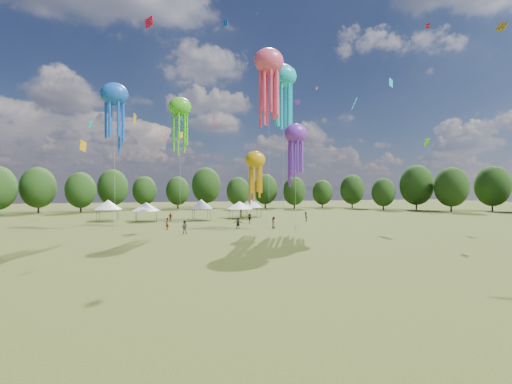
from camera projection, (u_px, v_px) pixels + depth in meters
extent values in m
plane|color=#384416|center=(370.00, 301.00, 19.66)|extent=(300.00, 300.00, 0.00)
imported|color=gray|center=(184.00, 227.00, 48.91)|extent=(1.05, 0.93, 1.81)
imported|color=gray|center=(241.00, 213.00, 77.60)|extent=(0.73, 0.92, 1.65)
imported|color=gray|center=(306.00, 217.00, 67.19)|extent=(0.98, 1.08, 1.80)
imported|color=gray|center=(250.00, 219.00, 63.43)|extent=(1.14, 0.71, 1.69)
imported|color=gray|center=(170.00, 217.00, 66.96)|extent=(1.06, 0.77, 1.67)
imported|color=gray|center=(238.00, 223.00, 55.49)|extent=(1.65, 1.08, 1.70)
imported|color=gray|center=(167.00, 224.00, 53.43)|extent=(0.57, 0.75, 1.85)
imported|color=gray|center=(274.00, 222.00, 55.72)|extent=(0.66, 0.95, 1.85)
cylinder|color=#47474C|center=(97.00, 216.00, 66.20)|extent=(0.08, 0.08, 2.16)
cylinder|color=#47474C|center=(100.00, 215.00, 69.64)|extent=(0.08, 0.08, 2.16)
cylinder|color=#47474C|center=(117.00, 216.00, 67.20)|extent=(0.08, 0.08, 2.16)
cylinder|color=#47474C|center=(119.00, 214.00, 70.65)|extent=(0.08, 0.08, 2.16)
cube|color=white|center=(108.00, 210.00, 68.41)|extent=(3.99, 3.99, 0.10)
cone|color=white|center=(108.00, 205.00, 68.40)|extent=(5.18, 5.18, 1.85)
cylinder|color=#47474C|center=(136.00, 217.00, 65.08)|extent=(0.08, 0.08, 1.94)
cylinder|color=#47474C|center=(137.00, 216.00, 68.64)|extent=(0.08, 0.08, 1.94)
cylinder|color=#47474C|center=(156.00, 217.00, 66.12)|extent=(0.08, 0.08, 1.94)
cylinder|color=#47474C|center=(156.00, 215.00, 69.68)|extent=(0.08, 0.08, 1.94)
cube|color=white|center=(146.00, 211.00, 67.37)|extent=(4.11, 4.11, 0.10)
cone|color=white|center=(146.00, 206.00, 67.36)|extent=(5.35, 5.35, 1.66)
cylinder|color=#47474C|center=(194.00, 215.00, 68.70)|extent=(0.08, 0.08, 2.16)
cylinder|color=#47474C|center=(193.00, 214.00, 71.71)|extent=(0.08, 0.08, 2.16)
cylinder|color=#47474C|center=(210.00, 215.00, 69.58)|extent=(0.08, 0.08, 2.16)
cylinder|color=#47474C|center=(208.00, 214.00, 72.59)|extent=(0.08, 0.08, 2.16)
cube|color=white|center=(201.00, 209.00, 70.63)|extent=(3.54, 3.54, 0.10)
cone|color=white|center=(201.00, 204.00, 70.62)|extent=(4.60, 4.60, 1.86)
cylinder|color=#47474C|center=(233.00, 215.00, 71.97)|extent=(0.08, 0.08, 1.90)
cylinder|color=#47474C|center=(229.00, 213.00, 75.64)|extent=(0.08, 0.08, 1.90)
cylinder|color=#47474C|center=(251.00, 214.00, 73.04)|extent=(0.08, 0.08, 1.90)
cylinder|color=#47474C|center=(246.00, 213.00, 76.70)|extent=(0.08, 0.08, 1.90)
cube|color=white|center=(240.00, 209.00, 74.33)|extent=(4.22, 4.22, 0.10)
cone|color=white|center=(240.00, 205.00, 74.32)|extent=(5.48, 5.48, 1.63)
cylinder|color=#47474C|center=(247.00, 213.00, 76.69)|extent=(0.08, 0.08, 2.00)
cylinder|color=#47474C|center=(244.00, 212.00, 79.72)|extent=(0.08, 0.08, 2.00)
cylinder|color=#47474C|center=(261.00, 212.00, 77.57)|extent=(0.08, 0.08, 2.00)
cylinder|color=#47474C|center=(257.00, 212.00, 80.60)|extent=(0.08, 0.08, 2.00)
cube|color=white|center=(252.00, 208.00, 78.64)|extent=(3.55, 3.55, 0.10)
cone|color=white|center=(252.00, 204.00, 78.63)|extent=(4.62, 4.62, 1.71)
ellipsoid|color=#4ACE22|center=(180.00, 107.00, 54.55)|extent=(3.55, 2.48, 3.01)
cylinder|color=beige|center=(180.00, 168.00, 54.65)|extent=(0.03, 0.03, 19.14)
ellipsoid|color=#FF4B70|center=(269.00, 61.00, 60.15)|extent=(5.28, 3.70, 4.49)
cylinder|color=beige|center=(269.00, 143.00, 60.29)|extent=(0.03, 0.03, 28.32)
ellipsoid|color=purple|center=(296.00, 134.00, 52.45)|extent=(3.56, 2.49, 3.02)
cylinder|color=beige|center=(296.00, 182.00, 52.52)|extent=(0.03, 0.03, 14.62)
ellipsoid|color=blue|center=(114.00, 94.00, 50.51)|extent=(3.86, 2.70, 3.28)
cylinder|color=beige|center=(115.00, 163.00, 50.61)|extent=(0.03, 0.03, 20.03)
ellipsoid|color=orange|center=(255.00, 160.00, 51.69)|extent=(3.03, 2.12, 2.57)
cylinder|color=beige|center=(255.00, 195.00, 51.74)|extent=(0.03, 0.03, 10.64)
ellipsoid|color=#19CAD9|center=(284.00, 76.00, 63.32)|extent=(4.87, 3.41, 4.14)
cylinder|color=beige|center=(284.00, 150.00, 63.45)|extent=(0.03, 0.03, 26.85)
cube|color=blue|center=(225.00, 23.00, 53.57)|extent=(0.66, 0.60, 1.03)
cube|color=#19CAD9|center=(184.00, 116.00, 69.99)|extent=(1.97, 0.75, 2.23)
cube|color=#FF4B70|center=(317.00, 88.00, 79.03)|extent=(0.73, 0.48, 0.79)
cube|color=red|center=(214.00, 121.00, 60.27)|extent=(0.65, 1.10, 1.47)
cube|color=orange|center=(502.00, 27.00, 42.39)|extent=(0.93, 0.96, 1.32)
cube|color=blue|center=(202.00, 11.00, 73.00)|extent=(0.57, 0.91, 1.16)
cube|color=#19CAD9|center=(391.00, 83.00, 59.18)|extent=(1.23, 0.72, 1.64)
cube|color=red|center=(149.00, 22.00, 49.83)|extent=(1.19, 1.55, 2.08)
cube|color=orange|center=(135.00, 119.00, 80.13)|extent=(0.65, 1.87, 2.36)
cube|color=#4ACE22|center=(271.00, 59.00, 70.07)|extent=(1.88, 1.68, 1.97)
cube|color=#19CAD9|center=(354.00, 103.00, 69.95)|extent=(1.75, 2.30, 2.35)
cube|color=purple|center=(298.00, 102.00, 87.01)|extent=(1.15, 0.90, 1.57)
cube|color=red|center=(428.00, 26.00, 52.89)|extent=(0.59, 0.64, 0.71)
cube|color=orange|center=(83.00, 146.00, 68.15)|extent=(0.98, 1.89, 2.41)
cube|color=yellow|center=(182.00, 135.00, 58.67)|extent=(1.10, 0.56, 1.18)
cube|color=#4ACE22|center=(427.00, 142.00, 60.68)|extent=(1.27, 0.76, 1.44)
cube|color=blue|center=(258.00, 13.00, 71.40)|extent=(0.46, 0.79, 0.82)
cube|color=#19CAD9|center=(90.00, 124.00, 47.14)|extent=(0.55, 0.98, 1.08)
cube|color=#FF4B70|center=(166.00, 137.00, 72.96)|extent=(0.83, 1.57, 1.94)
cylinder|color=#38281C|center=(38.00, 206.00, 90.38)|extent=(0.44, 0.44, 3.41)
ellipsoid|color=#213F15|center=(38.00, 187.00, 90.33)|extent=(8.53, 8.53, 10.66)
cylinder|color=#38281C|center=(81.00, 207.00, 92.74)|extent=(0.44, 0.44, 3.07)
ellipsoid|color=#213F15|center=(81.00, 190.00, 92.70)|extent=(7.66, 7.66, 9.58)
cylinder|color=#38281C|center=(113.00, 204.00, 102.70)|extent=(0.44, 0.44, 3.43)
ellipsoid|color=#213F15|center=(113.00, 187.00, 102.65)|extent=(8.58, 8.58, 10.73)
cylinder|color=#38281C|center=(145.00, 204.00, 110.54)|extent=(0.44, 0.44, 2.95)
ellipsoid|color=#213F15|center=(145.00, 191.00, 110.50)|extent=(7.37, 7.37, 9.21)
cylinder|color=#38281C|center=(178.00, 204.00, 109.61)|extent=(0.44, 0.44, 2.89)
ellipsoid|color=#213F15|center=(178.00, 191.00, 109.57)|extent=(7.23, 7.23, 9.04)
cylinder|color=#38281C|center=(206.00, 202.00, 116.54)|extent=(0.44, 0.44, 3.84)
ellipsoid|color=#213F15|center=(206.00, 185.00, 116.48)|extent=(9.60, 9.60, 11.99)
cylinder|color=#38281C|center=(238.00, 204.00, 108.25)|extent=(0.44, 0.44, 2.84)
ellipsoid|color=#213F15|center=(238.00, 191.00, 108.20)|extent=(7.11, 7.11, 8.89)
cylinder|color=#38281C|center=(265.00, 203.00, 113.45)|extent=(0.44, 0.44, 3.16)
ellipsoid|color=#213F15|center=(265.00, 189.00, 113.41)|extent=(7.91, 7.91, 9.88)
cylinder|color=#38281C|center=(294.00, 204.00, 110.10)|extent=(0.44, 0.44, 2.88)
ellipsoid|color=#213F15|center=(294.00, 191.00, 110.06)|extent=(7.21, 7.21, 9.01)
cylinder|color=#38281C|center=(322.00, 204.00, 115.00)|extent=(0.44, 0.44, 2.63)
ellipsoid|color=#213F15|center=(322.00, 192.00, 114.96)|extent=(6.57, 6.57, 8.22)
cylinder|color=#38281C|center=(352.00, 203.00, 114.14)|extent=(0.44, 0.44, 3.13)
ellipsoid|color=#213F15|center=(352.00, 189.00, 114.09)|extent=(7.81, 7.81, 9.77)
cylinder|color=#38281C|center=(383.00, 205.00, 103.57)|extent=(0.44, 0.44, 2.72)
ellipsoid|color=#213F15|center=(383.00, 192.00, 103.53)|extent=(6.80, 6.80, 8.50)
cylinder|color=#38281C|center=(416.00, 203.00, 103.39)|extent=(0.44, 0.44, 3.81)
ellipsoid|color=#213F15|center=(416.00, 185.00, 103.34)|extent=(9.52, 9.52, 11.90)
cylinder|color=#38281C|center=(451.00, 205.00, 95.64)|extent=(0.44, 0.44, 3.51)
ellipsoid|color=#213F15|center=(451.00, 187.00, 95.59)|extent=(8.78, 8.78, 10.97)
cylinder|color=#38281C|center=(492.00, 205.00, 97.74)|extent=(0.44, 0.44, 3.64)
ellipsoid|color=#213F15|center=(493.00, 186.00, 97.69)|extent=(9.10, 9.10, 11.37)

